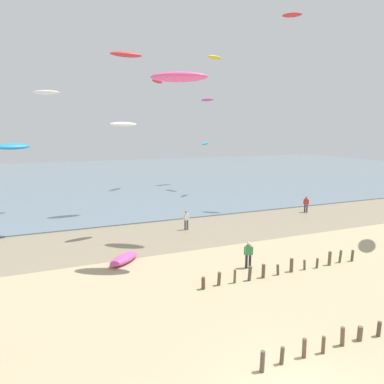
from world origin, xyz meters
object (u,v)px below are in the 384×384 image
kite_aloft_1 (214,57)px  kite_aloft_12 (157,81)px  grounded_kite (124,259)px  kite_aloft_11 (123,124)px  kite_aloft_0 (205,144)px  kite_aloft_7 (179,77)px  kite_aloft_8 (12,147)px  kite_aloft_10 (126,55)px  person_right_flank (186,220)px  kite_aloft_3 (207,100)px  person_left_flank (248,254)px  person_nearest_camera (306,204)px  kite_aloft_4 (292,15)px  kite_aloft_5 (46,92)px

kite_aloft_1 → kite_aloft_12: kite_aloft_1 is taller
grounded_kite → kite_aloft_11: (1.44, 5.84, 8.76)m
kite_aloft_0 → kite_aloft_11: 19.44m
kite_aloft_0 → kite_aloft_7: bearing=-165.0°
kite_aloft_8 → kite_aloft_11: kite_aloft_11 is taller
kite_aloft_10 → kite_aloft_11: 10.42m
kite_aloft_11 → kite_aloft_12: size_ratio=0.76×
kite_aloft_10 → kite_aloft_12: bearing=61.4°
person_right_flank → kite_aloft_3: 24.22m
kite_aloft_12 → kite_aloft_0: bearing=-112.3°
person_left_flank → kite_aloft_10: (-3.60, 17.34, 14.88)m
kite_aloft_8 → kite_aloft_7: bearing=103.4°
person_nearest_camera → kite_aloft_12: (-9.80, 20.85, 14.53)m
grounded_kite → kite_aloft_4: 29.44m
grounded_kite → person_right_flank: bearing=177.6°
kite_aloft_5 → kite_aloft_7: 12.68m
kite_aloft_1 → kite_aloft_3: size_ratio=1.19×
kite_aloft_10 → kite_aloft_12: (7.40, 14.22, -0.35)m
kite_aloft_10 → kite_aloft_1: bearing=41.2°
kite_aloft_8 → kite_aloft_10: (10.95, -4.07, 8.83)m
person_left_flank → kite_aloft_7: kite_aloft_7 is taller
kite_aloft_11 → person_left_flank: bearing=-74.2°
kite_aloft_11 → kite_aloft_1: bearing=36.1°
kite_aloft_5 → kite_aloft_11: bearing=174.0°
kite_aloft_3 → kite_aloft_10: size_ratio=0.79×
person_left_flank → kite_aloft_1: kite_aloft_1 is taller
kite_aloft_12 → kite_aloft_5: bearing=-177.0°
kite_aloft_4 → kite_aloft_7: (-16.27, -10.81, -8.39)m
kite_aloft_1 → kite_aloft_11: 31.77m
person_left_flank → kite_aloft_12: bearing=83.1°
person_left_flank → kite_aloft_4: 26.46m
kite_aloft_0 → kite_aloft_1: bearing=11.8°
kite_aloft_7 → kite_aloft_10: (0.09, 14.95, 4.10)m
grounded_kite → kite_aloft_8: size_ratio=0.79×
kite_aloft_3 → kite_aloft_7: kite_aloft_3 is taller
person_left_flank → kite_aloft_5: size_ratio=0.80×
person_nearest_camera → kite_aloft_11: (-19.24, -1.02, 8.11)m
person_nearest_camera → kite_aloft_8: 30.72m
kite_aloft_3 → grounded_kite: bearing=126.8°
kite_aloft_7 → kite_aloft_8: size_ratio=1.01×
kite_aloft_5 → kite_aloft_7: size_ratio=0.62×
person_left_flank → kite_aloft_5: kite_aloft_5 is taller
kite_aloft_1 → kite_aloft_12: size_ratio=1.00×
kite_aloft_5 → person_left_flank: bearing=154.2°
kite_aloft_11 → kite_aloft_5: bearing=136.4°
kite_aloft_12 → person_nearest_camera: bearing=-113.5°
kite_aloft_1 → kite_aloft_7: bearing=43.9°
grounded_kite → kite_aloft_5: bearing=-108.4°
kite_aloft_4 → kite_aloft_0: bearing=-26.8°
kite_aloft_0 → kite_aloft_5: 22.22m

